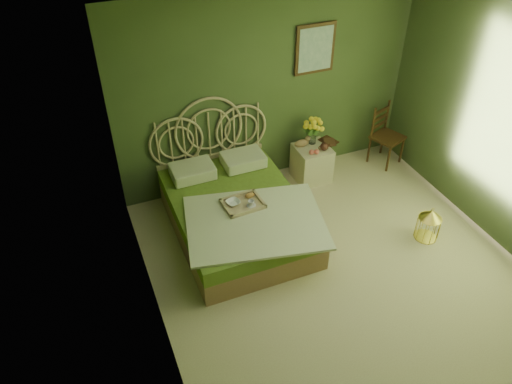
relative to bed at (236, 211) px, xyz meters
name	(u,v)px	position (x,y,z in m)	size (l,w,h in m)	color
floor	(347,283)	(0.82, -1.29, -0.30)	(4.50, 4.50, 0.00)	beige
ceiling	(385,58)	(0.82, -1.29, 2.30)	(4.50, 4.50, 0.00)	silver
wall_back	(268,89)	(0.82, 0.96, 1.00)	(4.00, 4.00, 0.00)	#4A5D31
wall_left	(153,246)	(-1.18, -1.29, 1.00)	(4.50, 4.50, 0.00)	#4A5D31
wall_art	(315,49)	(1.44, 0.93, 1.45)	(0.54, 0.04, 0.64)	#3D2610
bed	(236,211)	(0.00, 0.00, 0.00)	(1.72, 2.18, 1.35)	#A07350
nightstand	(312,157)	(1.35, 0.63, 0.05)	(0.46, 0.47, 0.93)	beige
chair	(386,131)	(2.52, 0.64, 0.19)	(0.50, 0.50, 0.88)	#3D2610
birdcage	(428,225)	(2.07, -1.01, -0.10)	(0.27, 0.27, 0.41)	gold
book_lower	(324,144)	(1.52, 0.63, 0.22)	(0.18, 0.24, 0.02)	#381E0F
book_upper	(324,142)	(1.52, 0.63, 0.23)	(0.15, 0.21, 0.02)	#472819
cereal_bowl	(233,203)	(-0.07, -0.13, 0.24)	(0.16, 0.16, 0.04)	white
coffee_cup	(251,203)	(0.11, -0.24, 0.26)	(0.08, 0.08, 0.07)	white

